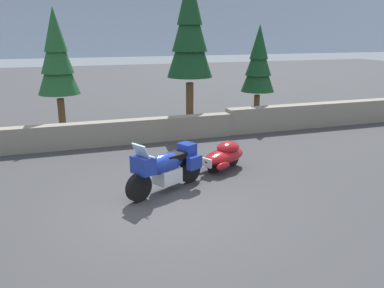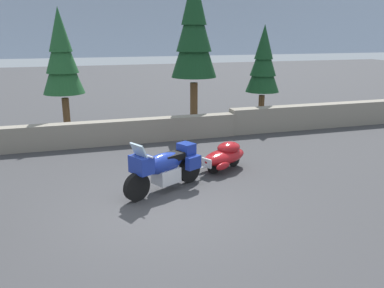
{
  "view_description": "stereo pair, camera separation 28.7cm",
  "coord_description": "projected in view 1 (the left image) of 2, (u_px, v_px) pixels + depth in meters",
  "views": [
    {
      "loc": [
        -1.92,
        -7.65,
        3.69
      ],
      "look_at": [
        1.31,
        1.88,
        0.85
      ],
      "focal_mm": 37.04,
      "sensor_mm": 36.0,
      "label": 1
    },
    {
      "loc": [
        -1.64,
        -7.73,
        3.69
      ],
      "look_at": [
        1.31,
        1.88,
        0.85
      ],
      "focal_mm": 37.04,
      "sensor_mm": 36.0,
      "label": 2
    }
  ],
  "objects": [
    {
      "name": "car_shaped_trailer",
      "position": [
        224.0,
        155.0,
        10.97
      ],
      "size": [
        2.12,
        1.34,
        0.76
      ],
      "color": "black",
      "rests_on": "ground"
    },
    {
      "name": "pine_tree_far_right",
      "position": [
        56.0,
        56.0,
        14.26
      ],
      "size": [
        1.51,
        1.51,
        4.59
      ],
      "color": "brown",
      "rests_on": "ground"
    },
    {
      "name": "touring_motorcycle",
      "position": [
        165.0,
        167.0,
        9.39
      ],
      "size": [
        2.11,
        1.37,
        1.33
      ],
      "color": "black",
      "rests_on": "ground"
    },
    {
      "name": "pine_tree_secondary",
      "position": [
        259.0,
        62.0,
        16.25
      ],
      "size": [
        1.39,
        1.39,
        4.02
      ],
      "color": "brown",
      "rests_on": "ground"
    },
    {
      "name": "distant_ridgeline",
      "position": [
        60.0,
        13.0,
        93.51
      ],
      "size": [
        240.0,
        80.0,
        16.0
      ],
      "primitive_type": "cube",
      "color": "#99A8BF",
      "rests_on": "ground"
    },
    {
      "name": "pine_tree_tall",
      "position": [
        190.0,
        30.0,
        15.36
      ],
      "size": [
        1.8,
        1.8,
        6.03
      ],
      "color": "brown",
      "rests_on": "ground"
    },
    {
      "name": "ground_plane",
      "position": [
        163.0,
        209.0,
        8.56
      ],
      "size": [
        80.0,
        80.0,
        0.0
      ],
      "primitive_type": "plane",
      "color": "#38383A"
    },
    {
      "name": "stone_guard_wall",
      "position": [
        142.0,
        130.0,
        13.77
      ],
      "size": [
        24.0,
        0.57,
        0.95
      ],
      "color": "gray",
      "rests_on": "ground"
    }
  ]
}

